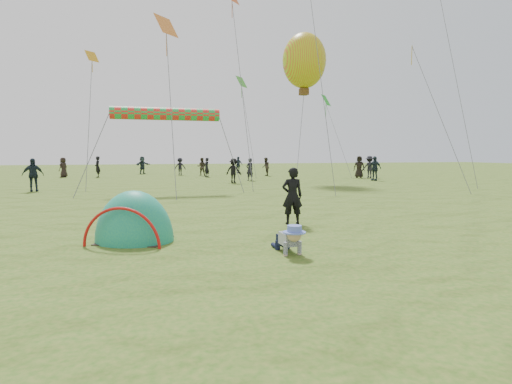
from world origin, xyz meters
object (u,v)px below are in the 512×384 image
object	(u,v)px
popup_tent	(135,241)
standing_adult	(292,196)
crawling_toddler	(290,238)
balloon_kite	(304,64)

from	to	relation	value
popup_tent	standing_adult	xyz separation A→B (m)	(4.23, 1.07, 0.80)
crawling_toddler	standing_adult	size ratio (longest dim) A/B	0.51
crawling_toddler	standing_adult	bearing A→B (deg)	65.86
standing_adult	crawling_toddler	bearing A→B (deg)	77.12
crawling_toddler	balloon_kite	distance (m)	22.29
crawling_toddler	popup_tent	world-z (taller)	popup_tent
popup_tent	balloon_kite	distance (m)	22.04
popup_tent	standing_adult	distance (m)	4.44
standing_adult	balloon_kite	world-z (taller)	balloon_kite
crawling_toddler	popup_tent	xyz separation A→B (m)	(-3.01, 2.03, -0.31)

